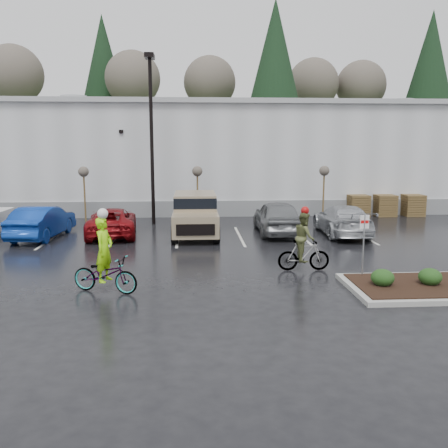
{
  "coord_description": "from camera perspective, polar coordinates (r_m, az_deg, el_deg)",
  "views": [
    {
      "loc": [
        -1.76,
        -14.65,
        4.42
      ],
      "look_at": [
        -0.54,
        3.93,
        1.3
      ],
      "focal_mm": 38.0,
      "sensor_mm": 36.0,
      "label": 1
    }
  ],
  "objects": [
    {
      "name": "cyclist_hivis",
      "position": [
        14.77,
        -14.13,
        -5.04
      ],
      "size": [
        2.24,
        1.42,
        2.57
      ],
      "rotation": [
        0.0,
        0.0,
        1.22
      ],
      "color": "#3F3F44",
      "rests_on": "ground"
    },
    {
      "name": "car_far_silver",
      "position": [
        24.19,
        14.06,
        0.48
      ],
      "size": [
        2.28,
        5.2,
        1.49
      ],
      "primitive_type": "imported",
      "rotation": [
        0.0,
        0.0,
        3.1
      ],
      "color": "#B3B7BC",
      "rests_on": "ground"
    },
    {
      "name": "car_blue",
      "position": [
        24.3,
        -21.03,
        0.25
      ],
      "size": [
        2.13,
        4.86,
        1.55
      ],
      "primitive_type": "imported",
      "rotation": [
        0.0,
        0.0,
        3.04
      ],
      "color": "navy",
      "rests_on": "ground"
    },
    {
      "name": "shrub_b",
      "position": [
        15.97,
        23.55,
        -5.84
      ],
      "size": [
        0.7,
        0.7,
        0.52
      ],
      "primitive_type": "ellipsoid",
      "color": "#143312",
      "rests_on": "curb_island"
    },
    {
      "name": "cyclist_olive",
      "position": [
        16.99,
        9.59,
        -2.79
      ],
      "size": [
        1.78,
        0.85,
        2.3
      ],
      "rotation": [
        0.0,
        0.0,
        1.56
      ],
      "color": "#3F3F44",
      "rests_on": "ground"
    },
    {
      "name": "ground",
      "position": [
        15.4,
        2.98,
        -7.18
      ],
      "size": [
        120.0,
        120.0,
        0.0
      ],
      "primitive_type": "plane",
      "color": "black",
      "rests_on": "ground"
    },
    {
      "name": "pallet_stack_c",
      "position": [
        32.0,
        21.75,
        2.11
      ],
      "size": [
        1.2,
        1.2,
        1.35
      ],
      "primitive_type": "cube",
      "color": "#513E20",
      "rests_on": "ground"
    },
    {
      "name": "pallet_stack_a",
      "position": [
        30.66,
        15.83,
        2.13
      ],
      "size": [
        1.2,
        1.2,
        1.35
      ],
      "primitive_type": "cube",
      "color": "#513E20",
      "rests_on": "ground"
    },
    {
      "name": "pallet_stack_b",
      "position": [
        31.27,
        18.77,
        2.13
      ],
      "size": [
        1.2,
        1.2,
        1.35
      ],
      "primitive_type": "cube",
      "color": "#513E20",
      "rests_on": "ground"
    },
    {
      "name": "sapling_mid",
      "position": [
        27.7,
        -3.23,
        6.0
      ],
      "size": [
        0.6,
        0.6,
        3.2
      ],
      "color": "#513E20",
      "rests_on": "ground"
    },
    {
      "name": "warehouse",
      "position": [
        36.69,
        -1.02,
        8.31
      ],
      "size": [
        60.5,
        15.5,
        7.2
      ],
      "color": "silver",
      "rests_on": "ground"
    },
    {
      "name": "fire_lane_sign",
      "position": [
        16.14,
        16.47,
        -1.65
      ],
      "size": [
        0.3,
        0.05,
        2.2
      ],
      "color": "gray",
      "rests_on": "ground"
    },
    {
      "name": "sapling_east",
      "position": [
        28.77,
        11.96,
        5.94
      ],
      "size": [
        0.6,
        0.6,
        3.2
      ],
      "color": "#513E20",
      "rests_on": "ground"
    },
    {
      "name": "lamppost",
      "position": [
        26.77,
        -8.75,
        12.11
      ],
      "size": [
        0.5,
        1.0,
        9.22
      ],
      "color": "black",
      "rests_on": "ground"
    },
    {
      "name": "wooded_ridge",
      "position": [
        59.69,
        -2.08,
        8.15
      ],
      "size": [
        80.0,
        25.0,
        6.0
      ],
      "primitive_type": "cube",
      "color": "#233918",
      "rests_on": "ground"
    },
    {
      "name": "suv_tan",
      "position": [
        23.17,
        -3.48,
        1.08
      ],
      "size": [
        2.2,
        5.1,
        2.06
      ],
      "primitive_type": null,
      "color": "gray",
      "rests_on": "ground"
    },
    {
      "name": "shrub_a",
      "position": [
        15.35,
        18.54,
        -6.14
      ],
      "size": [
        0.7,
        0.7,
        0.52
      ],
      "primitive_type": "ellipsoid",
      "color": "#143312",
      "rests_on": "curb_island"
    },
    {
      "name": "car_red",
      "position": [
        23.92,
        -13.33,
        0.26
      ],
      "size": [
        2.77,
        5.12,
        1.36
      ],
      "primitive_type": "imported",
      "rotation": [
        0.0,
        0.0,
        3.25
      ],
      "color": "maroon",
      "rests_on": "ground"
    },
    {
      "name": "sapling_west",
      "position": [
        28.4,
        -16.53,
        5.71
      ],
      "size": [
        0.6,
        0.6,
        3.2
      ],
      "color": "#513E20",
      "rests_on": "ground"
    },
    {
      "name": "car_grey",
      "position": [
        23.92,
        6.41,
        0.86
      ],
      "size": [
        2.08,
        5.0,
        1.69
      ],
      "primitive_type": "imported",
      "rotation": [
        0.0,
        0.0,
        3.12
      ],
      "color": "slate",
      "rests_on": "ground"
    }
  ]
}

